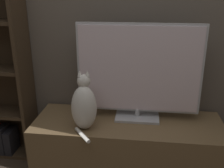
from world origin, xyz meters
name	(u,v)px	position (x,y,z in m)	size (l,w,h in m)	color
wall_back	(132,13)	(0.00, 1.22, 1.30)	(4.80, 0.05, 2.60)	#60564C
tv_stand	(127,146)	(0.00, 0.91, 0.23)	(1.53, 0.54, 0.47)	brown
tv	(139,72)	(0.07, 0.99, 0.86)	(0.98, 0.21, 0.78)	#B7B7BC
cat	(84,106)	(-0.32, 0.77, 0.66)	(0.20, 0.31, 0.46)	silver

